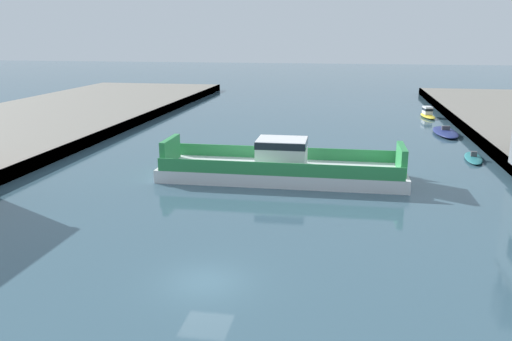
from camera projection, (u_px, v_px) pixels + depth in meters
The scene contains 5 objects.
ground_plane at pixel (205, 282), 26.46m from camera, with size 400.00×400.00×0.00m, color #385666.
chain_ferry at pixel (282, 167), 44.92m from camera, with size 21.14×6.43×3.56m.
moored_boat_near_left at pixel (428, 113), 78.02m from camera, with size 2.37×5.61×1.63m.
moored_boat_near_right at pixel (473, 158), 51.98m from camera, with size 2.24×5.78×0.86m.
moored_boat_mid_right at pixel (445, 132), 64.96m from camera, with size 3.00×8.08×1.09m.
Camera 1 is at (6.75, -23.29, 12.32)m, focal length 36.31 mm.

